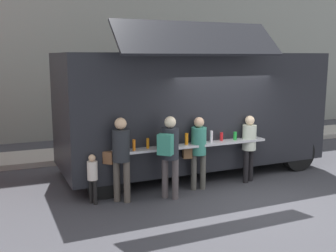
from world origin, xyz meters
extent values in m
plane|color=#38383D|center=(0.00, 0.00, 0.00)|extent=(60.00, 60.00, 0.00)
cube|color=#9E998E|center=(-4.25, 4.95, 0.07)|extent=(28.00, 1.60, 0.15)
cube|color=gray|center=(-3.25, 8.85, 4.50)|extent=(32.00, 2.40, 9.00)
cube|color=black|center=(-0.25, 2.35, 1.66)|extent=(6.62, 2.64, 2.72)
cube|color=black|center=(-0.86, 0.71, 3.31)|extent=(3.63, 0.93, 0.73)
cube|color=black|center=(-0.87, 1.16, 1.99)|extent=(3.43, 0.19, 1.23)
cube|color=#B7B7BC|center=(-0.87, 0.95, 1.02)|extent=(3.62, 0.45, 0.05)
cylinder|color=orange|center=(-2.25, 0.86, 1.16)|extent=(0.06, 0.06, 0.23)
cylinder|color=orange|center=(-1.93, 0.92, 1.16)|extent=(0.06, 0.06, 0.22)
cylinder|color=orange|center=(-1.63, 0.98, 1.18)|extent=(0.07, 0.07, 0.26)
cylinder|color=green|center=(-1.32, 0.97, 1.17)|extent=(0.08, 0.08, 0.24)
cylinder|color=orange|center=(-1.02, 0.95, 1.17)|extent=(0.08, 0.08, 0.25)
cylinder|color=red|center=(-0.73, 0.99, 1.16)|extent=(0.06, 0.06, 0.23)
cylinder|color=silver|center=(-0.40, 0.97, 1.18)|extent=(0.07, 0.07, 0.26)
cylinder|color=red|center=(-0.11, 1.02, 1.14)|extent=(0.07, 0.07, 0.19)
cylinder|color=green|center=(0.22, 0.98, 1.14)|extent=(0.08, 0.08, 0.19)
cylinder|color=red|center=(0.51, 1.03, 1.15)|extent=(0.07, 0.07, 0.21)
cube|color=black|center=(2.98, 2.44, 2.15)|extent=(0.14, 2.10, 1.20)
cylinder|color=black|center=(2.30, 3.50, 0.45)|extent=(0.90, 0.28, 0.90)
cylinder|color=black|center=(2.36, 1.34, 0.45)|extent=(0.90, 0.28, 0.90)
cylinder|color=black|center=(-2.86, 3.36, 0.45)|extent=(0.90, 0.28, 0.90)
cylinder|color=black|center=(-2.80, 1.20, 0.45)|extent=(0.90, 0.28, 0.90)
cylinder|color=#2C5B35|center=(3.54, 4.65, 0.51)|extent=(0.60, 0.60, 1.03)
cylinder|color=#4D4B43|center=(-0.85, 0.94, 0.40)|extent=(0.13, 0.13, 0.81)
cylinder|color=#4D4B43|center=(-0.63, 0.91, 0.40)|extent=(0.13, 0.13, 0.81)
cylinder|color=#327E6B|center=(-0.74, 0.92, 1.11)|extent=(0.33, 0.33, 0.61)
sphere|color=tan|center=(-0.74, 0.92, 1.53)|extent=(0.23, 0.23, 0.23)
cube|color=brown|center=(-1.00, 0.96, 0.86)|extent=(0.21, 0.16, 0.24)
cylinder|color=#4D4445|center=(-1.63, 0.71, 0.43)|extent=(0.14, 0.14, 0.86)
cylinder|color=#4D4445|center=(-1.46, 0.56, 0.43)|extent=(0.14, 0.14, 0.86)
cylinder|color=#22242B|center=(-1.54, 0.63, 1.18)|extent=(0.36, 0.36, 0.65)
sphere|color=beige|center=(-1.54, 0.63, 1.62)|extent=(0.24, 0.24, 0.24)
cube|color=#31816B|center=(-1.73, 0.44, 1.21)|extent=(0.34, 0.34, 0.42)
cylinder|color=#4F463F|center=(-2.62, 0.90, 0.43)|extent=(0.14, 0.14, 0.86)
cylinder|color=#4F463F|center=(-2.45, 0.75, 0.43)|extent=(0.14, 0.14, 0.86)
cylinder|color=#222428|center=(-2.53, 0.83, 1.18)|extent=(0.36, 0.36, 0.65)
sphere|color=#DCAF84|center=(-2.53, 0.83, 1.63)|extent=(0.24, 0.24, 0.24)
cube|color=brown|center=(-2.74, 1.02, 0.91)|extent=(0.25, 0.25, 0.25)
cylinder|color=black|center=(0.52, 0.94, 0.39)|extent=(0.12, 0.12, 0.78)
cylinder|color=black|center=(0.70, 1.03, 0.39)|extent=(0.12, 0.12, 0.78)
cylinder|color=beige|center=(0.61, 0.98, 1.07)|extent=(0.32, 0.32, 0.59)
sphere|color=beige|center=(0.61, 0.98, 1.48)|extent=(0.22, 0.22, 0.22)
cylinder|color=black|center=(-3.13, 0.99, 0.25)|extent=(0.08, 0.08, 0.50)
cylinder|color=black|center=(-3.07, 0.87, 0.25)|extent=(0.08, 0.08, 0.50)
cylinder|color=beige|center=(-3.10, 0.93, 0.69)|extent=(0.21, 0.21, 0.38)
sphere|color=tan|center=(-3.10, 0.93, 0.96)|extent=(0.14, 0.14, 0.14)
camera|label=1|loc=(-4.65, -6.81, 2.94)|focal=42.95mm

